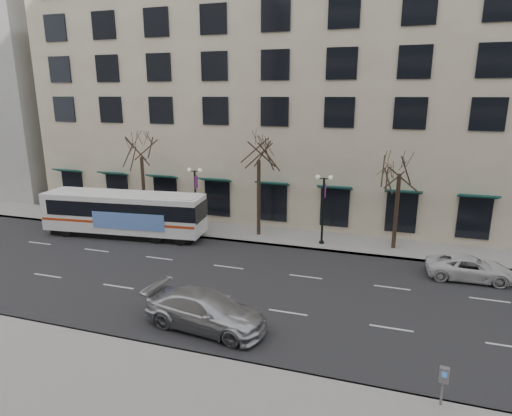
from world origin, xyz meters
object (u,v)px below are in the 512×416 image
at_px(lamp_post_right, 323,206).
at_px(white_pickup, 470,268).
at_px(tree_far_right, 401,160).
at_px(pay_station, 444,378).
at_px(tree_far_mid, 259,147).
at_px(lamp_post_left, 196,197).
at_px(city_bus, 125,213).
at_px(tree_far_left, 141,145).
at_px(silver_car, 206,310).

relative_size(lamp_post_right, white_pickup, 1.06).
relative_size(tree_far_right, pay_station, 5.45).
bearing_deg(tree_far_mid, lamp_post_left, -173.15).
bearing_deg(lamp_post_left, tree_far_right, 2.29).
height_order(lamp_post_right, white_pickup, lamp_post_right).
xyz_separation_m(tree_far_right, city_bus, (-19.87, -2.99, -4.56)).
bearing_deg(pay_station, lamp_post_left, 141.92).
bearing_deg(pay_station, tree_far_left, 148.24).
relative_size(tree_far_left, lamp_post_right, 1.60).
distance_m(tree_far_left, white_pickup, 25.37).
distance_m(tree_far_mid, tree_far_right, 10.01).
bearing_deg(white_pickup, tree_far_left, 79.02).
distance_m(tree_far_right, white_pickup, 8.14).
bearing_deg(silver_car, city_bus, 54.13).
relative_size(tree_far_left, pay_station, 5.64).
relative_size(tree_far_right, lamp_post_right, 1.55).
bearing_deg(tree_far_right, lamp_post_right, -173.15).
distance_m(lamp_post_left, lamp_post_right, 10.00).
bearing_deg(lamp_post_right, tree_far_left, 177.71).
distance_m(tree_far_right, pay_station, 17.03).
distance_m(tree_far_right, city_bus, 20.60).
bearing_deg(tree_far_mid, tree_far_left, -180.00).
bearing_deg(lamp_post_right, white_pickup, -18.92).
bearing_deg(tree_far_mid, silver_car, -83.20).
relative_size(silver_car, white_pickup, 1.21).
bearing_deg(tree_far_right, white_pickup, -41.14).
xyz_separation_m(silver_car, pay_station, (10.06, -2.53, 0.36)).
bearing_deg(pay_station, silver_car, 170.77).
xyz_separation_m(lamp_post_right, white_pickup, (9.34, -3.20, -2.26)).
distance_m(tree_far_mid, lamp_post_left, 6.40).
bearing_deg(tree_far_mid, pay_station, -54.09).
distance_m(tree_far_left, silver_car, 18.82).
distance_m(city_bus, silver_car, 15.67).
distance_m(lamp_post_left, silver_car, 14.73).
xyz_separation_m(silver_car, white_pickup, (12.73, 9.80, -0.18)).
height_order(lamp_post_right, city_bus, lamp_post_right).
bearing_deg(lamp_post_right, silver_car, -104.60).
xyz_separation_m(lamp_post_left, city_bus, (-4.88, -2.39, -1.08)).
xyz_separation_m(city_bus, white_pickup, (24.22, -0.81, -1.18)).
height_order(tree_far_left, tree_far_mid, tree_far_mid).
xyz_separation_m(lamp_post_right, pay_station, (6.67, -15.53, -1.72)).
xyz_separation_m(tree_far_mid, lamp_post_right, (5.01, -0.60, -3.96)).
bearing_deg(tree_far_left, lamp_post_left, -6.83).
relative_size(silver_car, pay_station, 4.03).
bearing_deg(white_pickup, lamp_post_left, 78.50).
bearing_deg(lamp_post_right, tree_far_mid, 173.17).
relative_size(lamp_post_left, silver_car, 0.87).
xyz_separation_m(tree_far_mid, tree_far_right, (10.00, -0.00, -0.48)).
height_order(tree_far_right, white_pickup, tree_far_right).
xyz_separation_m(lamp_post_right, silver_car, (-3.39, -13.00, -2.08)).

